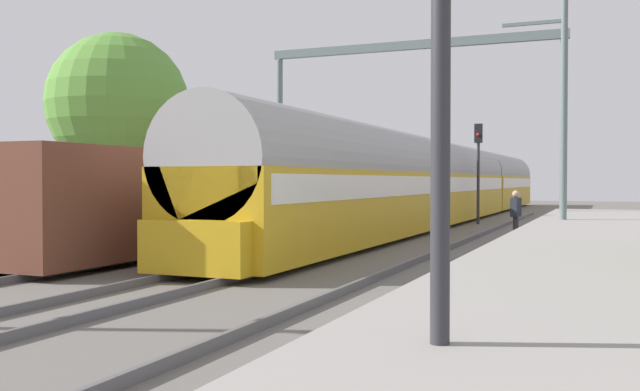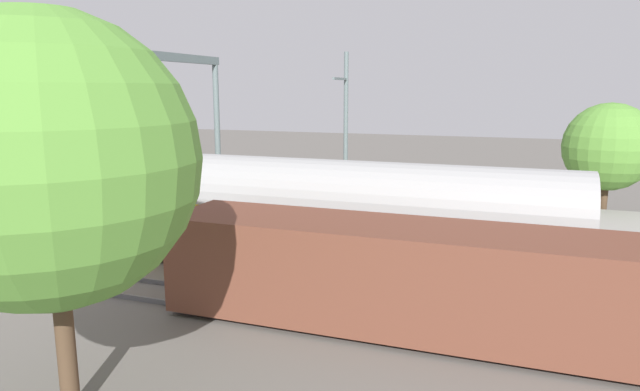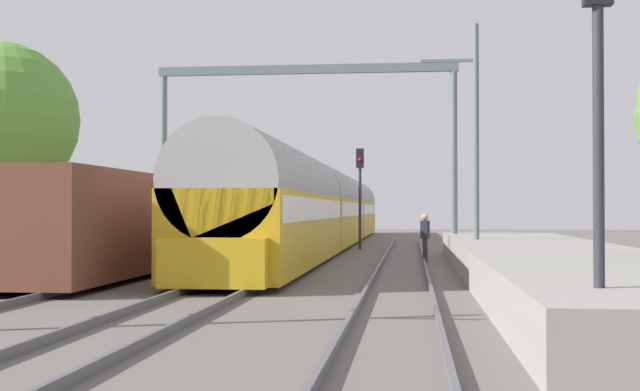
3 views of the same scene
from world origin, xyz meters
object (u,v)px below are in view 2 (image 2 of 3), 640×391
at_px(freight_car, 403,277).
at_px(railway_signal_far, 75,163).
at_px(person_crossing, 289,208).
at_px(catenary_gantry, 136,108).

distance_m(freight_car, railway_signal_far, 17.55).
xyz_separation_m(freight_car, person_crossing, (8.85, 7.05, -0.44)).
distance_m(railway_signal_far, catenary_gantry, 6.01).
distance_m(person_crossing, railway_signal_far, 10.02).
bearing_deg(railway_signal_far, catenary_gantry, -110.68).
xyz_separation_m(freight_car, railway_signal_far, (5.96, 16.43, 1.58)).
bearing_deg(freight_car, railway_signal_far, 70.06).
bearing_deg(person_crossing, freight_car, 144.76).
relative_size(freight_car, person_crossing, 7.51).
height_order(freight_car, catenary_gantry, catenary_gantry).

